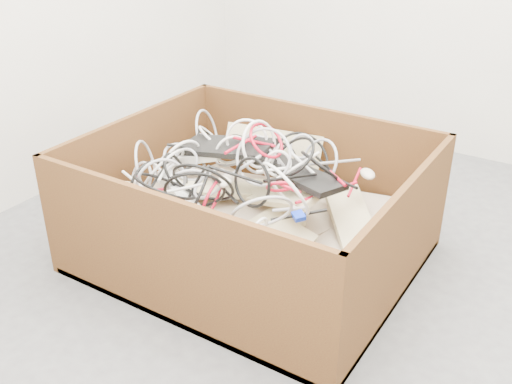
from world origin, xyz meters
The scene contains 8 objects.
ground centered at (0.00, 0.00, 0.00)m, with size 3.00×3.00×0.00m, color #4A4A4D.
cardboard_box centered at (-0.28, -0.08, 0.13)m, with size 1.27×1.05×0.53m.
keyboard_pile centered at (-0.28, -0.03, 0.28)m, with size 1.05×0.96×0.37m.
mice_scatter centered at (-0.35, -0.08, 0.36)m, with size 0.86×0.65×0.17m.
power_strip_left centered at (-0.61, -0.04, 0.36)m, with size 0.28×0.05×0.04m, color silver.
power_strip_right centered at (-0.49, -0.26, 0.32)m, with size 0.30×0.06×0.04m, color silver.
vga_plug centered at (0.02, -0.23, 0.36)m, with size 0.04×0.04×0.02m, color #0C28B8.
cable_tangle centered at (-0.38, -0.09, 0.39)m, with size 1.00×0.90×0.47m.
Camera 1 is at (0.88, -1.85, 1.40)m, focal length 41.57 mm.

